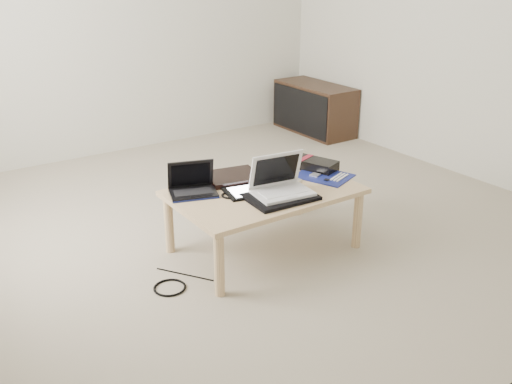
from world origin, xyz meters
TOP-DOWN VIEW (x-y plane):
  - ground at (0.00, 0.00)m, footprint 4.00×4.00m
  - coffee_table at (-0.15, -0.40)m, footprint 1.10×0.70m
  - media_cabinet at (1.77, 1.45)m, footprint 0.41×0.90m
  - book at (-0.22, -0.14)m, footprint 0.37×0.33m
  - netbook at (-0.54, -0.21)m, footprint 0.32×0.27m
  - tablet at (-0.25, -0.38)m, footprint 0.31×0.26m
  - remote at (0.08, -0.33)m, footprint 0.07×0.21m
  - neoprene_sleeve at (-0.15, -0.56)m, footprint 0.41×0.31m
  - white_laptop at (-0.13, -0.52)m, footprint 0.36×0.27m
  - motherboard at (0.29, -0.43)m, footprint 0.37×0.41m
  - gpu_box at (0.33, -0.28)m, footprint 0.25×0.34m
  - cable_coil at (-0.38, -0.37)m, footprint 0.12×0.12m
  - floor_cable_coil at (-0.85, -0.49)m, footprint 0.21×0.21m
  - floor_cable_trail at (-0.71, -0.41)m, footprint 0.21×0.31m

SIDE VIEW (x-z plane):
  - ground at x=0.00m, z-range 0.00..0.00m
  - floor_cable_trail at x=-0.71m, z-range 0.00..0.01m
  - floor_cable_coil at x=-0.85m, z-range 0.00..0.01m
  - media_cabinet at x=1.77m, z-range 0.00..0.50m
  - coffee_table at x=-0.15m, z-range 0.15..0.55m
  - motherboard at x=0.29m, z-range 0.40..0.41m
  - cable_coil at x=-0.38m, z-range 0.40..0.41m
  - tablet at x=-0.25m, z-range 0.40..0.41m
  - remote at x=0.08m, z-range 0.40..0.42m
  - neoprene_sleeve at x=-0.15m, z-range 0.40..0.42m
  - book at x=-0.22m, z-range 0.40..0.43m
  - gpu_box at x=0.33m, z-range 0.40..0.47m
  - netbook at x=-0.54m, z-range 0.34..0.54m
  - white_laptop at x=-0.13m, z-range 0.35..0.58m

